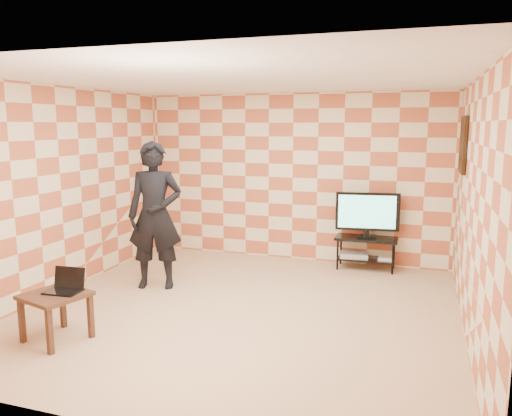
# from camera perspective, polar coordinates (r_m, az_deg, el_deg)

# --- Properties ---
(floor) EXTENTS (5.00, 5.00, 0.00)m
(floor) POSITION_cam_1_polar(r_m,az_deg,el_deg) (6.12, -1.80, -11.58)
(floor) COLOR tan
(floor) RESTS_ON ground
(wall_back) EXTENTS (5.00, 0.02, 2.70)m
(wall_back) POSITION_cam_1_polar(r_m,az_deg,el_deg) (8.14, 4.21, 3.49)
(wall_back) COLOR beige
(wall_back) RESTS_ON ground
(wall_front) EXTENTS (5.00, 0.02, 2.70)m
(wall_front) POSITION_cam_1_polar(r_m,az_deg,el_deg) (3.57, -15.87, -4.64)
(wall_front) COLOR beige
(wall_front) RESTS_ON ground
(wall_left) EXTENTS (0.02, 5.00, 2.70)m
(wall_left) POSITION_cam_1_polar(r_m,az_deg,el_deg) (7.03, -21.39, 1.90)
(wall_left) COLOR beige
(wall_left) RESTS_ON ground
(wall_right) EXTENTS (0.02, 5.00, 2.70)m
(wall_right) POSITION_cam_1_polar(r_m,az_deg,el_deg) (5.45, 23.64, -0.28)
(wall_right) COLOR beige
(wall_right) RESTS_ON ground
(ceiling) EXTENTS (5.00, 5.00, 0.02)m
(ceiling) POSITION_cam_1_polar(r_m,az_deg,el_deg) (5.73, -1.95, 14.50)
(ceiling) COLOR white
(ceiling) RESTS_ON wall_back
(wall_art) EXTENTS (0.04, 0.72, 0.72)m
(wall_art) POSITION_cam_1_polar(r_m,az_deg,el_deg) (6.93, 22.59, 6.71)
(wall_art) COLOR black
(wall_art) RESTS_ON wall_right
(tv_stand) EXTENTS (0.93, 0.42, 0.50)m
(tv_stand) POSITION_cam_1_polar(r_m,az_deg,el_deg) (7.85, 12.48, -4.25)
(tv_stand) COLOR black
(tv_stand) RESTS_ON floor
(tv) EXTENTS (0.95, 0.22, 0.69)m
(tv) POSITION_cam_1_polar(r_m,az_deg,el_deg) (7.74, 12.61, -0.53)
(tv) COLOR black
(tv) RESTS_ON tv_stand
(dvd_player) EXTENTS (0.45, 0.35, 0.07)m
(dvd_player) POSITION_cam_1_polar(r_m,az_deg,el_deg) (7.90, 11.13, -5.29)
(dvd_player) COLOR #B0B0B2
(dvd_player) RESTS_ON tv_stand
(game_console) EXTENTS (0.21, 0.16, 0.05)m
(game_console) POSITION_cam_1_polar(r_m,az_deg,el_deg) (7.83, 14.59, -5.64)
(game_console) COLOR silver
(game_console) RESTS_ON tv_stand
(side_table) EXTENTS (0.70, 0.70, 0.50)m
(side_table) POSITION_cam_1_polar(r_m,az_deg,el_deg) (5.58, -21.94, -9.91)
(side_table) COLOR #382218
(side_table) RESTS_ON floor
(laptop) EXTENTS (0.37, 0.30, 0.23)m
(laptop) POSITION_cam_1_polar(r_m,az_deg,el_deg) (5.58, -20.93, -8.34)
(laptop) COLOR black
(laptop) RESTS_ON side_table
(person) EXTENTS (0.84, 0.68, 1.99)m
(person) POSITION_cam_1_polar(r_m,az_deg,el_deg) (6.84, -11.46, -0.84)
(person) COLOR black
(person) RESTS_ON floor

